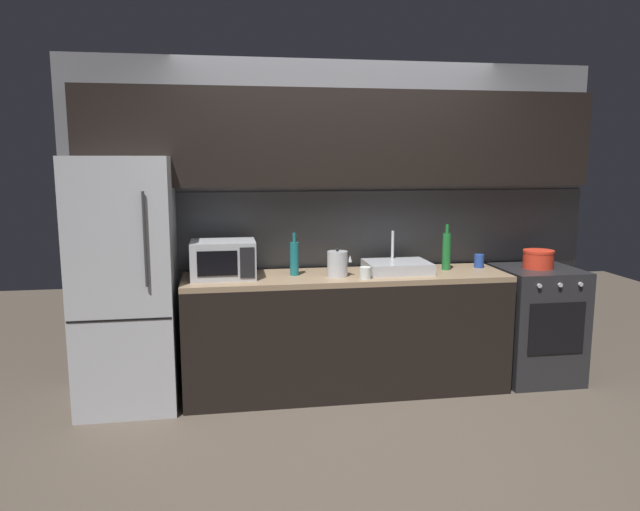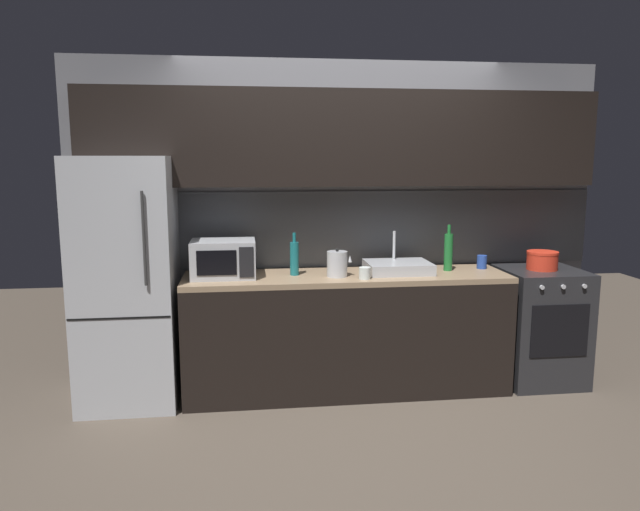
# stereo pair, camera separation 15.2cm
# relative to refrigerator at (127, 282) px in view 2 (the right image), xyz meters

# --- Properties ---
(ground_plane) EXTENTS (10.00, 10.00, 0.00)m
(ground_plane) POSITION_rel_refrigerator_xyz_m (1.59, -0.90, -0.89)
(ground_plane) COLOR #4C4238
(back_wall) EXTENTS (4.15, 0.44, 2.50)m
(back_wall) POSITION_rel_refrigerator_xyz_m (1.59, 0.30, 0.66)
(back_wall) COLOR slate
(back_wall) RESTS_ON ground
(counter_run) EXTENTS (2.41, 0.60, 0.90)m
(counter_run) POSITION_rel_refrigerator_xyz_m (1.59, 0.00, -0.44)
(counter_run) COLOR black
(counter_run) RESTS_ON ground
(refrigerator) EXTENTS (0.68, 0.69, 1.77)m
(refrigerator) POSITION_rel_refrigerator_xyz_m (0.00, 0.00, 0.00)
(refrigerator) COLOR #ADAFB5
(refrigerator) RESTS_ON ground
(oven_range) EXTENTS (0.60, 0.62, 0.90)m
(oven_range) POSITION_rel_refrigerator_xyz_m (3.13, -0.00, -0.43)
(oven_range) COLOR #232326
(oven_range) RESTS_ON ground
(microwave) EXTENTS (0.46, 0.35, 0.27)m
(microwave) POSITION_rel_refrigerator_xyz_m (0.68, 0.02, 0.15)
(microwave) COLOR #A8AAAF
(microwave) RESTS_ON counter_run
(sink_basin) EXTENTS (0.48, 0.38, 0.30)m
(sink_basin) POSITION_rel_refrigerator_xyz_m (1.99, 0.03, 0.06)
(sink_basin) COLOR #ADAFB5
(sink_basin) RESTS_ON counter_run
(kettle) EXTENTS (0.18, 0.15, 0.21)m
(kettle) POSITION_rel_refrigerator_xyz_m (1.50, -0.07, 0.11)
(kettle) COLOR #B7BABF
(kettle) RESTS_ON counter_run
(wine_bottle_green) EXTENTS (0.07, 0.07, 0.36)m
(wine_bottle_green) POSITION_rel_refrigerator_xyz_m (2.39, 0.06, 0.16)
(wine_bottle_green) COLOR #1E6B2D
(wine_bottle_green) RESTS_ON counter_run
(wine_bottle_teal) EXTENTS (0.07, 0.07, 0.32)m
(wine_bottle_teal) POSITION_rel_refrigerator_xyz_m (1.20, 0.03, 0.14)
(wine_bottle_teal) COLOR #19666B
(wine_bottle_teal) RESTS_ON counter_run
(mug_blue) EXTENTS (0.08, 0.08, 0.10)m
(mug_blue) POSITION_rel_refrigerator_xyz_m (2.68, 0.10, 0.07)
(mug_blue) COLOR #234299
(mug_blue) RESTS_ON counter_run
(mug_clear) EXTENTS (0.08, 0.08, 0.09)m
(mug_clear) POSITION_rel_refrigerator_xyz_m (1.68, -0.19, 0.06)
(mug_clear) COLOR silver
(mug_clear) RESTS_ON counter_run
(cooking_pot) EXTENTS (0.24, 0.24, 0.14)m
(cooking_pot) POSITION_rel_refrigerator_xyz_m (3.12, 0.00, 0.09)
(cooking_pot) COLOR red
(cooking_pot) RESTS_ON oven_range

